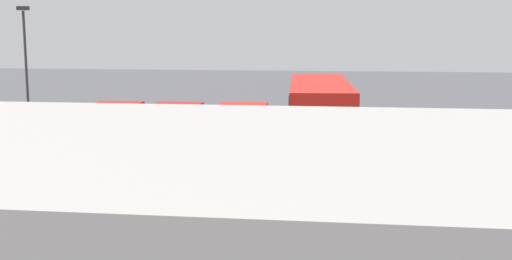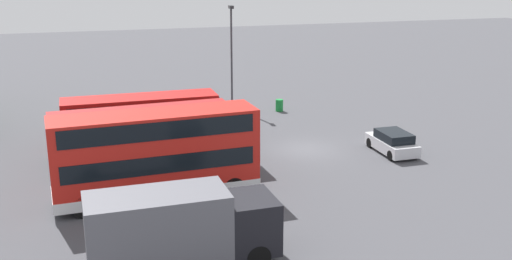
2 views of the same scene
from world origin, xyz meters
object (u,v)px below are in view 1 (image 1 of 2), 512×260
(bus_single_deck_second, at_px, (234,143))
(waste_bin_yellow, at_px, (88,127))
(bus_single_deck_fourth, at_px, (88,141))
(bus_double_decker_near_end, at_px, (319,129))
(bus_single_deck_third, at_px, (159,143))
(car_hatchback_silver, at_px, (277,120))
(box_truck_blue, at_px, (488,149))
(lamp_post_tall, at_px, (26,64))

(bus_single_deck_second, height_order, waste_bin_yellow, bus_single_deck_second)
(bus_single_deck_fourth, height_order, waste_bin_yellow, bus_single_deck_fourth)
(bus_single_deck_second, xyz_separation_m, waste_bin_yellow, (11.68, -11.23, -1.15))
(bus_double_decker_near_end, xyz_separation_m, bus_single_deck_third, (7.39, -0.05, -0.82))
(bus_single_deck_third, distance_m, waste_bin_yellow, 14.31)
(bus_single_deck_second, relative_size, car_hatchback_silver, 2.86)
(bus_single_deck_second, bearing_deg, waste_bin_yellow, -43.89)
(box_truck_blue, relative_size, car_hatchback_silver, 1.91)
(bus_single_deck_second, relative_size, box_truck_blue, 1.50)
(car_hatchback_silver, xyz_separation_m, lamp_post_tall, (14.64, 6.75, 4.10))
(bus_single_deck_second, bearing_deg, car_hatchback_silver, -92.04)
(bus_single_deck_second, height_order, bus_single_deck_fourth, same)
(car_hatchback_silver, bearing_deg, bus_single_deck_third, 75.18)
(bus_double_decker_near_end, distance_m, lamp_post_tall, 20.04)
(bus_single_deck_fourth, relative_size, waste_bin_yellow, 10.93)
(box_truck_blue, bearing_deg, car_hatchback_silver, -54.90)
(car_hatchback_silver, distance_m, lamp_post_tall, 16.63)
(bus_double_decker_near_end, height_order, lamp_post_tall, lamp_post_tall)
(bus_double_decker_near_end, xyz_separation_m, bus_single_deck_fourth, (10.95, -0.32, -0.83))
(bus_single_deck_second, xyz_separation_m, car_hatchback_silver, (-0.52, -14.69, -0.92))
(lamp_post_tall, bearing_deg, car_hatchback_silver, -155.25)
(lamp_post_tall, relative_size, waste_bin_yellow, 8.66)
(car_hatchback_silver, xyz_separation_m, waste_bin_yellow, (12.20, 3.45, -0.22))
(bus_single_deck_second, distance_m, car_hatchback_silver, 14.72)
(bus_single_deck_third, distance_m, lamp_post_tall, 13.90)
(bus_single_deck_second, distance_m, bus_single_deck_third, 3.50)
(box_truck_blue, height_order, car_hatchback_silver, box_truck_blue)
(car_hatchback_silver, bearing_deg, bus_double_decker_near_end, 102.62)
(lamp_post_tall, bearing_deg, bus_double_decker_near_end, 154.98)
(bus_double_decker_near_end, height_order, bus_single_deck_third, bus_double_decker_near_end)
(bus_double_decker_near_end, relative_size, car_hatchback_silver, 2.63)
(bus_single_deck_second, relative_size, bus_single_deck_third, 1.01)
(bus_double_decker_near_end, relative_size, bus_single_deck_fourth, 1.01)
(bus_double_decker_near_end, relative_size, lamp_post_tall, 1.27)
(bus_single_deck_fourth, bearing_deg, bus_double_decker_near_end, 178.30)
(bus_double_decker_near_end, xyz_separation_m, car_hatchback_silver, (3.39, -15.17, -1.75))
(bus_single_deck_third, height_order, box_truck_blue, box_truck_blue)
(car_hatchback_silver, height_order, waste_bin_yellow, car_hatchback_silver)
(bus_double_decker_near_end, xyz_separation_m, lamp_post_tall, (18.03, -8.42, 2.35))
(car_hatchback_silver, bearing_deg, waste_bin_yellow, 15.80)
(waste_bin_yellow, bearing_deg, box_truck_blue, 152.83)
(box_truck_blue, xyz_separation_m, lamp_post_tall, (25.32, -8.45, 3.09))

